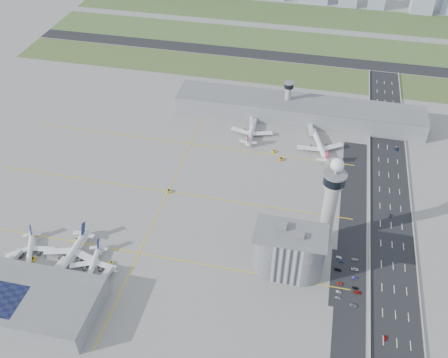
% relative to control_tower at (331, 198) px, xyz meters
% --- Properties ---
extents(ground, '(1000.00, 1000.00, 0.00)m').
position_rel_control_tower_xyz_m(ground, '(-72.00, -8.00, -35.04)').
color(ground, gray).
extents(grass_strip_0, '(480.00, 50.00, 0.08)m').
position_rel_control_tower_xyz_m(grass_strip_0, '(-92.00, 217.00, -35.00)').
color(grass_strip_0, '#3E5226').
rests_on(grass_strip_0, ground).
extents(grass_strip_1, '(480.00, 60.00, 0.08)m').
position_rel_control_tower_xyz_m(grass_strip_1, '(-92.00, 292.00, -35.00)').
color(grass_strip_1, '#4F6C33').
rests_on(grass_strip_1, ground).
extents(grass_strip_2, '(480.00, 70.00, 0.08)m').
position_rel_control_tower_xyz_m(grass_strip_2, '(-92.00, 372.00, -35.00)').
color(grass_strip_2, '#395327').
rests_on(grass_strip_2, ground).
extents(runway, '(480.00, 22.00, 0.10)m').
position_rel_control_tower_xyz_m(runway, '(-92.00, 254.00, -34.98)').
color(runway, black).
rests_on(runway, ground).
extents(highway, '(28.00, 500.00, 0.10)m').
position_rel_control_tower_xyz_m(highway, '(43.00, -8.00, -34.99)').
color(highway, black).
rests_on(highway, ground).
extents(barrier_left, '(0.60, 500.00, 1.20)m').
position_rel_control_tower_xyz_m(barrier_left, '(29.00, -8.00, -34.44)').
color(barrier_left, '#9E9E99').
rests_on(barrier_left, ground).
extents(barrier_right, '(0.60, 500.00, 1.20)m').
position_rel_control_tower_xyz_m(barrier_right, '(57.00, -8.00, -34.44)').
color(barrier_right, '#9E9E99').
rests_on(barrier_right, ground).
extents(landside_road, '(18.00, 260.00, 0.08)m').
position_rel_control_tower_xyz_m(landside_road, '(18.00, -18.00, -35.00)').
color(landside_road, black).
rests_on(landside_road, ground).
extents(parking_lot, '(20.00, 44.00, 0.10)m').
position_rel_control_tower_xyz_m(parking_lot, '(16.00, -30.00, -34.99)').
color(parking_lot, black).
rests_on(parking_lot, ground).
extents(taxiway_line_h_0, '(260.00, 0.60, 0.01)m').
position_rel_control_tower_xyz_m(taxiway_line_h_0, '(-112.00, -38.00, -35.04)').
color(taxiway_line_h_0, yellow).
rests_on(taxiway_line_h_0, ground).
extents(taxiway_line_h_1, '(260.00, 0.60, 0.01)m').
position_rel_control_tower_xyz_m(taxiway_line_h_1, '(-112.00, 22.00, -35.04)').
color(taxiway_line_h_1, yellow).
rests_on(taxiway_line_h_1, ground).
extents(taxiway_line_h_2, '(260.00, 0.60, 0.01)m').
position_rel_control_tower_xyz_m(taxiway_line_h_2, '(-112.00, 82.00, -35.04)').
color(taxiway_line_h_2, yellow).
rests_on(taxiway_line_h_2, ground).
extents(taxiway_line_v, '(0.60, 260.00, 0.01)m').
position_rel_control_tower_xyz_m(taxiway_line_v, '(-112.00, 22.00, -35.04)').
color(taxiway_line_v, yellow).
rests_on(taxiway_line_v, ground).
extents(control_tower, '(14.00, 14.00, 64.50)m').
position_rel_control_tower_xyz_m(control_tower, '(0.00, 0.00, 0.00)').
color(control_tower, '#ADAAA5').
rests_on(control_tower, ground).
extents(secondary_tower, '(8.60, 8.60, 31.90)m').
position_rel_control_tower_xyz_m(secondary_tower, '(-42.00, 142.00, -16.24)').
color(secondary_tower, '#ADAAA5').
rests_on(secondary_tower, ground).
extents(admin_building, '(42.00, 24.00, 33.50)m').
position_rel_control_tower_xyz_m(admin_building, '(-20.01, -30.00, -19.74)').
color(admin_building, '#B2B2B7').
rests_on(admin_building, ground).
extents(terminal_pier, '(210.00, 32.00, 15.80)m').
position_rel_control_tower_xyz_m(terminal_pier, '(-32.00, 140.00, -27.14)').
color(terminal_pier, gray).
rests_on(terminal_pier, ground).
extents(near_terminal, '(84.00, 42.00, 13.00)m').
position_rel_control_tower_xyz_m(near_terminal, '(-160.07, -90.02, -28.62)').
color(near_terminal, gray).
rests_on(near_terminal, ground).
extents(airplane_near_a, '(41.46, 44.13, 9.81)m').
position_rel_control_tower_xyz_m(airplane_near_a, '(-177.47, -53.98, -30.13)').
color(airplane_near_a, white).
rests_on(airplane_near_a, ground).
extents(airplane_near_b, '(37.90, 44.21, 12.10)m').
position_rel_control_tower_xyz_m(airplane_near_b, '(-151.14, -51.68, -28.99)').
color(airplane_near_b, white).
rests_on(airplane_near_b, ground).
extents(airplane_near_c, '(33.85, 38.14, 9.56)m').
position_rel_control_tower_xyz_m(airplane_near_c, '(-134.71, -56.12, -30.26)').
color(airplane_near_c, white).
rests_on(airplane_near_c, ground).
extents(airplane_far_a, '(35.49, 41.72, 11.66)m').
position_rel_control_tower_xyz_m(airplane_far_a, '(-66.54, 107.24, -29.21)').
color(airplane_far_a, white).
rests_on(airplane_far_a, ground).
extents(airplane_far_b, '(49.51, 53.73, 12.38)m').
position_rel_control_tower_xyz_m(airplane_far_b, '(-9.96, 97.65, -28.85)').
color(airplane_far_b, white).
rests_on(airplane_far_b, ground).
extents(jet_bridge_near_0, '(5.39, 14.31, 5.70)m').
position_rel_control_tower_xyz_m(jet_bridge_near_0, '(-185.00, -69.00, -32.19)').
color(jet_bridge_near_0, silver).
rests_on(jet_bridge_near_0, ground).
extents(jet_bridge_near_1, '(5.39, 14.31, 5.70)m').
position_rel_control_tower_xyz_m(jet_bridge_near_1, '(-155.00, -69.00, -32.19)').
color(jet_bridge_near_1, silver).
rests_on(jet_bridge_near_1, ground).
extents(jet_bridge_near_2, '(5.39, 14.31, 5.70)m').
position_rel_control_tower_xyz_m(jet_bridge_near_2, '(-125.00, -69.00, -32.19)').
color(jet_bridge_near_2, silver).
rests_on(jet_bridge_near_2, ground).
extents(jet_bridge_far_0, '(5.39, 14.31, 5.70)m').
position_rel_control_tower_xyz_m(jet_bridge_far_0, '(-70.00, 124.00, -32.19)').
color(jet_bridge_far_0, silver).
rests_on(jet_bridge_far_0, ground).
extents(jet_bridge_far_1, '(5.39, 14.31, 5.70)m').
position_rel_control_tower_xyz_m(jet_bridge_far_1, '(-20.00, 124.00, -32.19)').
color(jet_bridge_far_1, silver).
rests_on(jet_bridge_far_1, ground).
extents(tug_0, '(2.46, 3.50, 2.00)m').
position_rel_control_tower_xyz_m(tug_0, '(-173.78, -57.63, -34.04)').
color(tug_0, '#F2B105').
rests_on(tug_0, ground).
extents(tug_1, '(3.34, 3.07, 1.60)m').
position_rel_control_tower_xyz_m(tug_1, '(-154.64, -36.38, -34.24)').
color(tug_1, yellow).
rests_on(tug_1, ground).
extents(tug_2, '(3.02, 2.31, 1.59)m').
position_rel_control_tower_xyz_m(tug_2, '(-125.72, -49.55, -34.24)').
color(tug_2, yellow).
rests_on(tug_2, ground).
extents(tug_3, '(3.78, 4.31, 2.09)m').
position_rel_control_tower_xyz_m(tug_3, '(-111.27, 21.71, -34.00)').
color(tug_3, gold).
rests_on(tug_3, ground).
extents(tug_4, '(3.56, 4.01, 1.94)m').
position_rel_control_tower_xyz_m(tug_4, '(-37.89, 76.79, -34.07)').
color(tug_4, orange).
rests_on(tug_4, ground).
extents(tug_5, '(3.67, 3.52, 1.76)m').
position_rel_control_tower_xyz_m(tug_5, '(-44.66, 85.41, -34.16)').
color(tug_5, yellow).
rests_on(tug_5, ground).
extents(car_lot_0, '(3.34, 1.56, 1.11)m').
position_rel_control_tower_xyz_m(car_lot_0, '(11.03, -45.53, -34.49)').
color(car_lot_0, '#B0ABC0').
rests_on(car_lot_0, ground).
extents(car_lot_1, '(3.42, 1.29, 1.12)m').
position_rel_control_tower_xyz_m(car_lot_1, '(11.52, -41.27, -34.48)').
color(car_lot_1, '#9A9DA2').
rests_on(car_lot_1, ground).
extents(car_lot_2, '(4.07, 2.21, 1.08)m').
position_rel_control_tower_xyz_m(car_lot_2, '(11.91, -35.01, -34.50)').
color(car_lot_2, '#B22E25').
rests_on(car_lot_2, ground).
extents(car_lot_3, '(4.39, 2.24, 1.22)m').
position_rel_control_tower_xyz_m(car_lot_3, '(10.23, -24.74, -34.43)').
color(car_lot_3, black).
rests_on(car_lot_3, ground).
extents(car_lot_4, '(3.49, 1.68, 1.15)m').
position_rel_control_tower_xyz_m(car_lot_4, '(11.92, -17.58, -34.47)').
color(car_lot_4, '#264C80').
rests_on(car_lot_4, ground).
extents(car_lot_5, '(3.72, 1.77, 1.18)m').
position_rel_control_tower_xyz_m(car_lot_5, '(10.29, -14.72, -34.45)').
color(car_lot_5, silver).
rests_on(car_lot_5, ground).
extents(car_lot_6, '(4.66, 2.72, 1.22)m').
position_rel_control_tower_xyz_m(car_lot_6, '(20.02, -48.95, -34.43)').
color(car_lot_6, slate).
rests_on(car_lot_6, ground).
extents(car_lot_7, '(4.36, 2.06, 1.23)m').
position_rel_control_tower_xyz_m(car_lot_7, '(22.15, -39.29, -34.43)').
color(car_lot_7, '#99150D').
rests_on(car_lot_7, ground).
extents(car_lot_8, '(3.56, 1.78, 1.16)m').
position_rel_control_tower_xyz_m(car_lot_8, '(20.68, -36.43, -34.46)').
color(car_lot_8, black).
rests_on(car_lot_8, ground).
extents(car_lot_9, '(3.50, 1.44, 1.13)m').
position_rel_control_tower_xyz_m(car_lot_9, '(20.30, -28.88, -34.48)').
color(car_lot_9, navy).
rests_on(car_lot_9, ground).
extents(car_lot_10, '(4.83, 2.42, 1.31)m').
position_rel_control_tower_xyz_m(car_lot_10, '(20.19, -22.16, -34.38)').
color(car_lot_10, silver).
rests_on(car_lot_10, ground).
extents(car_lot_11, '(4.52, 1.89, 1.30)m').
position_rel_control_tower_xyz_m(car_lot_11, '(20.16, -14.18, -34.39)').
color(car_lot_11, '#999B9D').
rests_on(car_lot_11, ground).
extents(car_hw_0, '(1.33, 3.22, 1.09)m').
position_rel_control_tower_xyz_m(car_hw_0, '(37.07, -66.61, -34.49)').
color(car_hw_0, '#A20706').
rests_on(car_hw_0, ground).
extents(car_hw_1, '(1.70, 3.62, 1.15)m').
position_rel_control_tower_xyz_m(car_hw_1, '(42.20, 30.36, -34.47)').
color(car_hw_1, black).
rests_on(car_hw_1, ground).
extents(car_hw_2, '(2.30, 4.59, 1.25)m').
position_rel_control_tower_xyz_m(car_hw_2, '(49.76, 109.94, -34.42)').
color(car_hw_2, navy).
rests_on(car_hw_2, ground).
extents(car_hw_4, '(1.73, 3.75, 1.25)m').
position_rel_control_tower_xyz_m(car_hw_4, '(36.90, 173.34, -34.42)').
color(car_hw_4, gray).
rests_on(car_hw_4, ground).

